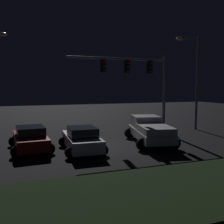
{
  "coord_description": "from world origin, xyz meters",
  "views": [
    {
      "loc": [
        -5.23,
        -16.11,
        3.93
      ],
      "look_at": [
        1.34,
        1.97,
        2.04
      ],
      "focal_mm": 41.26,
      "sensor_mm": 36.0,
      "label": 1
    }
  ],
  "objects_px": {
    "car_sedan": "(82,139)",
    "car_sedan_far": "(30,138)",
    "pickup_truck": "(149,129)",
    "traffic_signal_gantry": "(138,75)",
    "street_lamp_right": "(193,72)"
  },
  "relations": [
    {
      "from": "car_sedan_far",
      "to": "traffic_signal_gantry",
      "type": "xyz_separation_m",
      "value": [
        8.51,
        2.4,
        4.16
      ]
    },
    {
      "from": "pickup_truck",
      "to": "street_lamp_right",
      "type": "xyz_separation_m",
      "value": [
        6.35,
        3.68,
        4.23
      ]
    },
    {
      "from": "car_sedan_far",
      "to": "street_lamp_right",
      "type": "distance_m",
      "value": 15.28
    },
    {
      "from": "car_sedan",
      "to": "street_lamp_right",
      "type": "bearing_deg",
      "value": -67.0
    },
    {
      "from": "car_sedan_far",
      "to": "pickup_truck",
      "type": "bearing_deg",
      "value": -98.24
    },
    {
      "from": "car_sedan",
      "to": "street_lamp_right",
      "type": "relative_size",
      "value": 0.53
    },
    {
      "from": "car_sedan_far",
      "to": "traffic_signal_gantry",
      "type": "height_order",
      "value": "traffic_signal_gantry"
    },
    {
      "from": "car_sedan",
      "to": "pickup_truck",
      "type": "bearing_deg",
      "value": -80.28
    },
    {
      "from": "car_sedan",
      "to": "car_sedan_far",
      "type": "xyz_separation_m",
      "value": [
        -2.95,
        1.33,
        0.0
      ]
    },
    {
      "from": "street_lamp_right",
      "to": "car_sedan",
      "type": "bearing_deg",
      "value": -158.99
    },
    {
      "from": "pickup_truck",
      "to": "car_sedan_far",
      "type": "xyz_separation_m",
      "value": [
        -7.94,
        0.66,
        -0.26
      ]
    },
    {
      "from": "traffic_signal_gantry",
      "to": "car_sedan",
      "type": "bearing_deg",
      "value": -146.11
    },
    {
      "from": "car_sedan_far",
      "to": "street_lamp_right",
      "type": "bearing_deg",
      "value": -81.58
    },
    {
      "from": "pickup_truck",
      "to": "traffic_signal_gantry",
      "type": "relative_size",
      "value": 0.69
    },
    {
      "from": "car_sedan_far",
      "to": "traffic_signal_gantry",
      "type": "bearing_deg",
      "value": -77.75
    }
  ]
}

